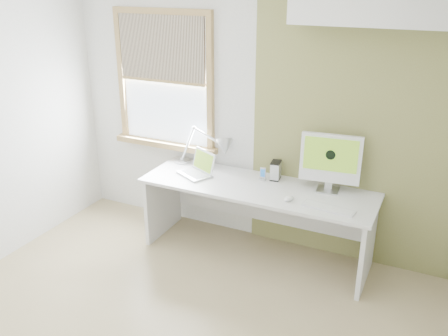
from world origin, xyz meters
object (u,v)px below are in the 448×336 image
Objects in this scene: laptop at (198,169)px; imac at (331,160)px; desk_lamp at (216,148)px; desk at (259,202)px; external_drive at (276,170)px.

laptop is 1.28m from imac.
desk_lamp is 1.16m from imac.
laptop is (-0.09, -0.22, -0.16)m from desk_lamp.
desk is 0.70m from desk_lamp.
laptop is at bearing -176.65° from desk.
external_drive is at bearing 16.10° from laptop.
laptop reaches higher than desk.
external_drive is (0.09, 0.17, 0.28)m from desk.
imac is at bearing 12.74° from desk.
desk_lamp is 4.05× the size of external_drive.
imac is (0.52, -0.03, 0.21)m from external_drive.
desk_lamp is at bearing 67.47° from laptop.
laptop is at bearing -112.53° from desk_lamp.
desk is at bearing -118.68° from external_drive.
imac reaches higher than external_drive.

